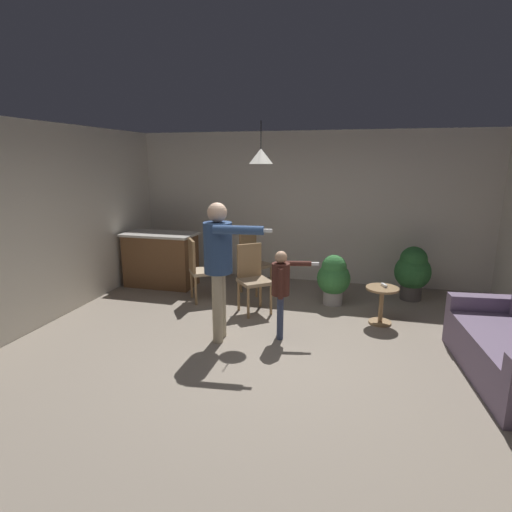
# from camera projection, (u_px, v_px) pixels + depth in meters

# --- Properties ---
(ground) EXTENTS (7.68, 7.68, 0.00)m
(ground) POSITION_uv_depth(u_px,v_px,m) (267.00, 355.00, 4.73)
(ground) COLOR gray
(wall_back) EXTENTS (6.40, 0.10, 2.70)m
(wall_back) POSITION_uv_depth(u_px,v_px,m) (308.00, 208.00, 7.44)
(wall_back) COLOR silver
(wall_back) RESTS_ON ground
(wall_left) EXTENTS (0.10, 6.40, 2.70)m
(wall_left) POSITION_uv_depth(u_px,v_px,m) (24.00, 228.00, 5.21)
(wall_left) COLOR silver
(wall_left) RESTS_ON ground
(kitchen_counter) EXTENTS (1.26, 0.66, 0.95)m
(kitchen_counter) POSITION_uv_depth(u_px,v_px,m) (161.00, 259.00, 7.27)
(kitchen_counter) COLOR brown
(kitchen_counter) RESTS_ON ground
(side_table_by_couch) EXTENTS (0.44, 0.44, 0.52)m
(side_table_by_couch) POSITION_uv_depth(u_px,v_px,m) (381.00, 301.00, 5.58)
(side_table_by_couch) COLOR #99754C
(side_table_by_couch) RESTS_ON ground
(person_adult) EXTENTS (0.86, 0.50, 1.72)m
(person_adult) POSITION_uv_depth(u_px,v_px,m) (219.00, 257.00, 4.92)
(person_adult) COLOR tan
(person_adult) RESTS_ON ground
(person_child) EXTENTS (0.56, 0.40, 1.12)m
(person_child) POSITION_uv_depth(u_px,v_px,m) (281.00, 285.00, 5.06)
(person_child) COLOR #384260
(person_child) RESTS_ON ground
(dining_chair_by_counter) EXTENTS (0.59, 0.59, 1.00)m
(dining_chair_by_counter) POSITION_uv_depth(u_px,v_px,m) (252.00, 276.00, 6.00)
(dining_chair_by_counter) COLOR #99754C
(dining_chair_by_counter) RESTS_ON ground
(dining_chair_near_wall) EXTENTS (0.58, 0.58, 1.00)m
(dining_chair_near_wall) POSITION_uv_depth(u_px,v_px,m) (200.00, 268.00, 6.45)
(dining_chair_near_wall) COLOR #99754C
(dining_chair_near_wall) RESTS_ON ground
(dining_chair_centre_back) EXTENTS (0.57, 0.57, 1.00)m
(dining_chair_centre_back) POSITION_uv_depth(u_px,v_px,m) (253.00, 260.00, 6.91)
(dining_chair_centre_back) COLOR #99754C
(dining_chair_centre_back) RESTS_ON ground
(potted_plant_corner) EXTENTS (0.51, 0.51, 0.79)m
(potted_plant_corner) POSITION_uv_depth(u_px,v_px,m) (334.00, 277.00, 6.31)
(potted_plant_corner) COLOR #B7B2AD
(potted_plant_corner) RESTS_ON ground
(potted_plant_by_wall) EXTENTS (0.57, 0.57, 0.87)m
(potted_plant_by_wall) POSITION_uv_depth(u_px,v_px,m) (413.00, 271.00, 6.52)
(potted_plant_by_wall) COLOR #4C4742
(potted_plant_by_wall) RESTS_ON ground
(spare_remote_on_table) EXTENTS (0.09, 0.13, 0.04)m
(spare_remote_on_table) POSITION_uv_depth(u_px,v_px,m) (384.00, 285.00, 5.57)
(spare_remote_on_table) COLOR white
(spare_remote_on_table) RESTS_ON side_table_by_couch
(ceiling_light_pendant) EXTENTS (0.32, 0.32, 0.55)m
(ceiling_light_pendant) POSITION_uv_depth(u_px,v_px,m) (261.00, 156.00, 5.43)
(ceiling_light_pendant) COLOR silver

